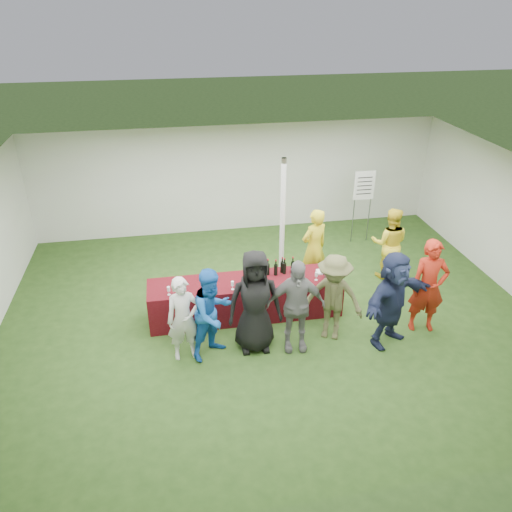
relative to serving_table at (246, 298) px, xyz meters
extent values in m
plane|color=#284719|center=(0.45, -0.07, -0.38)|extent=(60.00, 60.00, 0.00)
plane|color=white|center=(0.45, 3.93, 0.97)|extent=(10.00, 0.00, 10.00)
plane|color=white|center=(0.45, -4.07, 0.97)|extent=(10.00, 0.00, 10.00)
plane|color=white|center=(0.45, -0.07, 2.33)|extent=(10.00, 10.00, 0.00)
cylinder|color=silver|center=(0.95, 1.13, 0.98)|extent=(0.10, 0.10, 2.70)
cube|color=#561017|center=(0.00, 0.00, 0.00)|extent=(3.60, 0.80, 0.75)
cylinder|color=black|center=(0.34, 0.13, 0.48)|extent=(0.07, 0.07, 0.22)
cylinder|color=black|center=(0.34, 0.13, 0.64)|extent=(0.03, 0.03, 0.08)
cylinder|color=maroon|center=(0.34, 0.13, 0.69)|extent=(0.03, 0.03, 0.02)
cylinder|color=black|center=(0.45, 0.16, 0.48)|extent=(0.07, 0.07, 0.22)
cylinder|color=black|center=(0.45, 0.16, 0.64)|extent=(0.03, 0.03, 0.08)
cylinder|color=maroon|center=(0.45, 0.16, 0.69)|extent=(0.03, 0.03, 0.02)
cylinder|color=black|center=(0.60, 0.11, 0.48)|extent=(0.07, 0.07, 0.22)
cylinder|color=black|center=(0.60, 0.11, 0.64)|extent=(0.03, 0.03, 0.08)
cylinder|color=maroon|center=(0.60, 0.11, 0.69)|extent=(0.03, 0.03, 0.02)
cylinder|color=black|center=(0.74, 0.19, 0.48)|extent=(0.07, 0.07, 0.22)
cylinder|color=black|center=(0.74, 0.19, 0.64)|extent=(0.03, 0.03, 0.08)
cylinder|color=maroon|center=(0.74, 0.19, 0.69)|extent=(0.03, 0.03, 0.02)
cylinder|color=black|center=(0.77, 0.14, 0.48)|extent=(0.07, 0.07, 0.22)
cylinder|color=black|center=(0.77, 0.14, 0.64)|extent=(0.03, 0.03, 0.08)
cylinder|color=maroon|center=(0.77, 0.14, 0.69)|extent=(0.03, 0.03, 0.02)
cylinder|color=black|center=(0.94, 0.16, 0.48)|extent=(0.07, 0.07, 0.22)
cylinder|color=black|center=(0.94, 0.16, 0.64)|extent=(0.03, 0.03, 0.08)
cylinder|color=maroon|center=(0.94, 0.16, 0.69)|extent=(0.03, 0.03, 0.02)
cylinder|color=silver|center=(-1.40, -0.24, 0.38)|extent=(0.06, 0.06, 0.00)
cylinder|color=silver|center=(-1.40, -0.24, 0.42)|extent=(0.01, 0.01, 0.07)
cylinder|color=silver|center=(-1.40, -0.24, 0.50)|extent=(0.06, 0.06, 0.08)
cylinder|color=silver|center=(-1.13, -0.28, 0.38)|extent=(0.06, 0.06, 0.00)
cylinder|color=silver|center=(-1.13, -0.28, 0.42)|extent=(0.01, 0.01, 0.07)
cylinder|color=silver|center=(-1.13, -0.28, 0.50)|extent=(0.06, 0.06, 0.08)
cylinder|color=silver|center=(-0.74, -0.23, 0.38)|extent=(0.06, 0.06, 0.00)
cylinder|color=silver|center=(-0.74, -0.23, 0.42)|extent=(0.01, 0.01, 0.07)
cylinder|color=silver|center=(-0.74, -0.23, 0.50)|extent=(0.06, 0.06, 0.08)
cylinder|color=silver|center=(-0.27, -0.26, 0.38)|extent=(0.06, 0.06, 0.00)
cylinder|color=silver|center=(-0.27, -0.26, 0.42)|extent=(0.01, 0.01, 0.07)
cylinder|color=silver|center=(-0.27, -0.26, 0.50)|extent=(0.06, 0.06, 0.08)
cylinder|color=#40060C|center=(-0.27, -0.26, 0.47)|extent=(0.05, 0.05, 0.02)
cylinder|color=silver|center=(1.30, -0.21, 0.38)|extent=(0.06, 0.06, 0.00)
cylinder|color=silver|center=(1.30, -0.21, 0.42)|extent=(0.01, 0.01, 0.07)
cylinder|color=silver|center=(1.30, -0.21, 0.50)|extent=(0.06, 0.06, 0.08)
cylinder|color=#40060C|center=(1.30, -0.21, 0.47)|extent=(0.05, 0.05, 0.02)
cylinder|color=silver|center=(0.11, 0.08, 0.47)|extent=(0.07, 0.07, 0.20)
cylinder|color=silver|center=(0.11, 0.08, 0.59)|extent=(0.03, 0.03, 0.03)
cube|color=white|center=(1.52, 0.05, 0.39)|extent=(0.25, 0.18, 0.03)
cylinder|color=slate|center=(1.56, -0.22, 0.46)|extent=(0.22, 0.22, 0.18)
cylinder|color=slate|center=(3.07, 2.66, 0.18)|extent=(0.02, 0.02, 1.10)
cylinder|color=slate|center=(3.47, 2.66, 0.18)|extent=(0.02, 0.02, 1.10)
cube|color=white|center=(3.27, 2.66, 1.07)|extent=(0.50, 0.02, 0.70)
cube|color=black|center=(3.27, 2.64, 1.27)|extent=(0.36, 0.01, 0.02)
cube|color=black|center=(3.27, 2.64, 1.17)|extent=(0.36, 0.01, 0.02)
cube|color=black|center=(3.27, 2.64, 1.07)|extent=(0.36, 0.01, 0.02)
cube|color=black|center=(3.27, 2.64, 0.97)|extent=(0.36, 0.01, 0.02)
cube|color=black|center=(3.27, 2.64, 0.88)|extent=(0.36, 0.01, 0.02)
imported|color=gold|center=(1.56, 0.87, 0.47)|extent=(0.73, 0.61, 1.70)
imported|color=yellow|center=(3.22, 0.91, 0.42)|extent=(0.94, 0.84, 1.58)
imported|color=beige|center=(-1.19, -1.03, 0.38)|extent=(0.60, 0.44, 1.51)
imported|color=#1857B1|center=(-0.71, -1.04, 0.44)|extent=(1.00, 0.96, 1.62)
imported|color=black|center=(0.00, -1.00, 0.55)|extent=(0.93, 0.62, 1.85)
imported|color=slate|center=(0.67, -1.13, 0.48)|extent=(1.04, 0.53, 1.70)
imported|color=#4D4E2D|center=(1.38, -0.94, 0.44)|extent=(1.21, 1.01, 1.62)
imported|color=#1C2442|center=(2.32, -1.25, 0.50)|extent=(1.67, 1.23, 1.75)
imported|color=#A32010|center=(3.11, -1.00, 0.51)|extent=(0.71, 0.53, 1.77)
camera|label=1|loc=(-1.22, -7.84, 5.11)|focal=35.00mm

